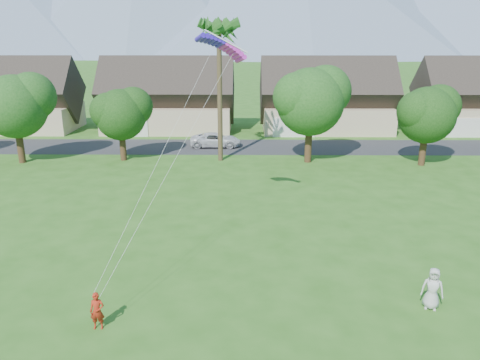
{
  "coord_description": "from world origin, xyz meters",
  "views": [
    {
      "loc": [
        0.25,
        -13.43,
        11.04
      ],
      "look_at": [
        0.0,
        10.0,
        3.8
      ],
      "focal_mm": 35.0,
      "sensor_mm": 36.0,
      "label": 1
    }
  ],
  "objects_px": {
    "kite_flyer": "(97,311)",
    "watcher": "(433,289)",
    "parked_car": "(216,140)",
    "parafoil_kite": "(222,44)"
  },
  "relations": [
    {
      "from": "kite_flyer",
      "to": "watcher",
      "type": "relative_size",
      "value": 0.84
    },
    {
      "from": "watcher",
      "to": "parked_car",
      "type": "xyz_separation_m",
      "value": [
        -10.91,
        30.0,
        -0.2
      ]
    },
    {
      "from": "kite_flyer",
      "to": "parafoil_kite",
      "type": "height_order",
      "value": "parafoil_kite"
    },
    {
      "from": "kite_flyer",
      "to": "parked_car",
      "type": "height_order",
      "value": "kite_flyer"
    },
    {
      "from": "kite_flyer",
      "to": "watcher",
      "type": "xyz_separation_m",
      "value": [
        13.63,
        1.59,
        0.15
      ]
    },
    {
      "from": "parked_car",
      "to": "kite_flyer",
      "type": "bearing_deg",
      "value": 174.22
    },
    {
      "from": "kite_flyer",
      "to": "watcher",
      "type": "bearing_deg",
      "value": 3.84
    },
    {
      "from": "kite_flyer",
      "to": "parafoil_kite",
      "type": "bearing_deg",
      "value": 62.26
    },
    {
      "from": "kite_flyer",
      "to": "parked_car",
      "type": "distance_m",
      "value": 31.71
    },
    {
      "from": "kite_flyer",
      "to": "parafoil_kite",
      "type": "xyz_separation_m",
      "value": [
        4.54,
        9.77,
        9.83
      ]
    }
  ]
}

